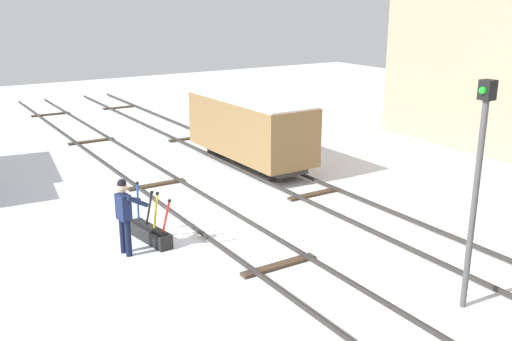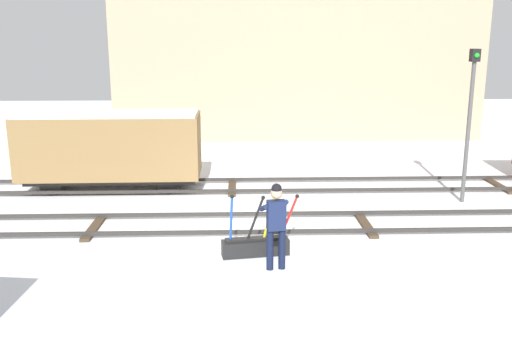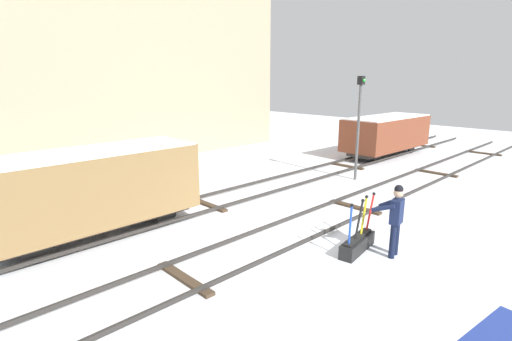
{
  "view_description": "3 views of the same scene",
  "coord_description": "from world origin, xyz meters",
  "px_view_note": "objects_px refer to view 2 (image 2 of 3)",
  "views": [
    {
      "loc": [
        13.31,
        -6.83,
        5.87
      ],
      "look_at": [
        -0.31,
        1.81,
        1.04
      ],
      "focal_mm": 40.38,
      "sensor_mm": 36.0,
      "label": 1
    },
    {
      "loc": [
        0.2,
        -13.73,
        4.82
      ],
      "look_at": [
        0.74,
        2.77,
        0.85
      ],
      "focal_mm": 39.11,
      "sensor_mm": 36.0,
      "label": 2
    },
    {
      "loc": [
        -7.8,
        -6.73,
        4.43
      ],
      "look_at": [
        1.2,
        2.56,
        1.3
      ],
      "focal_mm": 27.0,
      "sensor_mm": 36.0,
      "label": 3
    }
  ],
  "objects_px": {
    "switch_lever_frame": "(256,245)",
    "signal_post": "(470,112)",
    "freight_car_mid_siding": "(111,146)",
    "rail_worker": "(276,220)"
  },
  "relations": [
    {
      "from": "switch_lever_frame",
      "to": "rail_worker",
      "type": "bearing_deg",
      "value": -71.32
    },
    {
      "from": "signal_post",
      "to": "freight_car_mid_siding",
      "type": "bearing_deg",
      "value": 171.06
    },
    {
      "from": "freight_car_mid_siding",
      "to": "rail_worker",
      "type": "bearing_deg",
      "value": -53.86
    },
    {
      "from": "switch_lever_frame",
      "to": "freight_car_mid_siding",
      "type": "relative_size",
      "value": 0.31
    },
    {
      "from": "switch_lever_frame",
      "to": "rail_worker",
      "type": "distance_m",
      "value": 1.2
    },
    {
      "from": "switch_lever_frame",
      "to": "signal_post",
      "type": "xyz_separation_m",
      "value": [
        6.33,
        3.99,
        2.45
      ]
    },
    {
      "from": "rail_worker",
      "to": "signal_post",
      "type": "xyz_separation_m",
      "value": [
        5.93,
        4.75,
        1.62
      ]
    },
    {
      "from": "rail_worker",
      "to": "freight_car_mid_siding",
      "type": "height_order",
      "value": "freight_car_mid_siding"
    },
    {
      "from": "freight_car_mid_siding",
      "to": "switch_lever_frame",
      "type": "bearing_deg",
      "value": -52.73
    },
    {
      "from": "rail_worker",
      "to": "switch_lever_frame",
      "type": "bearing_deg",
      "value": 108.68
    }
  ]
}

